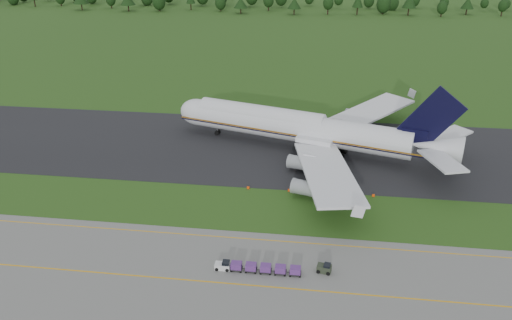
# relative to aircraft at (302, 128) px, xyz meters

# --- Properties ---
(ground) EXTENTS (600.00, 600.00, 0.00)m
(ground) POSITION_rel_aircraft_xyz_m (-10.26, -28.66, -5.56)
(ground) COLOR #244715
(ground) RESTS_ON ground
(taxiway) EXTENTS (300.00, 40.00, 0.08)m
(taxiway) POSITION_rel_aircraft_xyz_m (-10.26, -0.66, -5.52)
(taxiway) COLOR black
(taxiway) RESTS_ON ground
(apron_markings) EXTENTS (300.00, 30.20, 0.01)m
(apron_markings) POSITION_rel_aircraft_xyz_m (-10.26, -55.64, -5.49)
(apron_markings) COLOR #E3A00D
(apron_markings) RESTS_ON apron
(tree_line) EXTENTS (529.30, 23.84, 11.85)m
(tree_line) POSITION_rel_aircraft_xyz_m (-33.99, 190.73, 0.75)
(tree_line) COLOR black
(tree_line) RESTS_ON ground
(aircraft) EXTENTS (69.41, 64.99, 19.46)m
(aircraft) POSITION_rel_aircraft_xyz_m (0.00, 0.00, 0.00)
(aircraft) COLOR silver
(aircraft) RESTS_ON ground
(baggage_train) EXTENTS (13.63, 1.45, 1.39)m
(baggage_train) POSITION_rel_aircraft_xyz_m (-4.92, -47.30, -4.75)
(baggage_train) COLOR silver
(baggage_train) RESTS_ON apron
(utility_cart) EXTENTS (2.41, 1.70, 1.21)m
(utility_cart) POSITION_rel_aircraft_xyz_m (5.61, -46.03, -4.91)
(utility_cart) COLOR #283021
(utility_cart) RESTS_ON apron
(edge_markers) EXTENTS (25.75, 0.30, 0.60)m
(edge_markers) POSITION_rel_aircraft_xyz_m (2.71, -21.16, -5.28)
(edge_markers) COLOR #FB4607
(edge_markers) RESTS_ON ground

